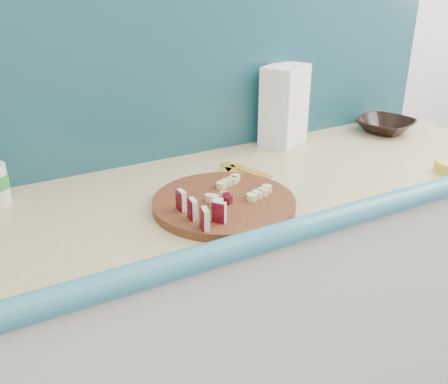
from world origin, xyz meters
TOP-DOWN VIEW (x-y plane):
  - kitchen_counter at (0.10, 1.50)m, footprint 2.20×0.63m
  - backsplash at (0.10, 1.79)m, footprint 2.20×0.02m
  - cutting_board at (0.16, 1.39)m, footprint 0.46×0.46m
  - apple_wedges at (0.06, 1.32)m, footprint 0.07×0.15m
  - apple_chunks at (0.14, 1.38)m, footprint 0.06×0.06m
  - banana_slices at (0.23, 1.41)m, footprint 0.12×0.15m
  - brown_bowl at (0.97, 1.64)m, footprint 0.25×0.25m
  - flour_bag at (0.57, 1.72)m, footprint 0.19×0.17m
  - banana_peel at (0.29, 1.56)m, footprint 0.20×0.17m

SIDE VIEW (x-z plane):
  - kitchen_counter at x=0.10m, z-range 0.00..0.91m
  - banana_peel at x=0.29m, z-range 0.91..0.92m
  - cutting_board at x=0.16m, z-range 0.91..0.93m
  - brown_bowl at x=0.97m, z-range 0.91..0.96m
  - banana_slices at x=0.23m, z-range 0.93..0.95m
  - apple_chunks at x=0.14m, z-range 0.93..0.95m
  - apple_wedges at x=0.06m, z-range 0.93..0.98m
  - flour_bag at x=0.57m, z-range 0.91..1.17m
  - backsplash at x=0.10m, z-range 0.91..1.41m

